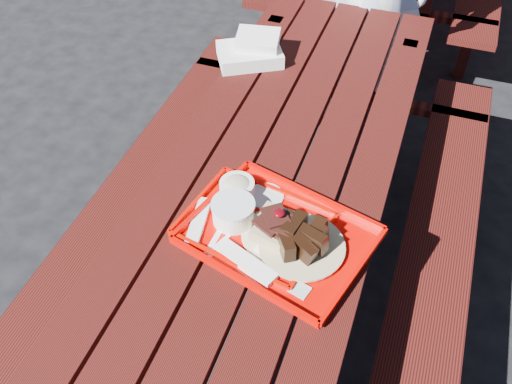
# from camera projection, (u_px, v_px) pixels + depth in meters

# --- Properties ---
(ground) EXTENTS (60.00, 60.00, 0.00)m
(ground) POSITION_uv_depth(u_px,v_px,m) (268.00, 304.00, 2.38)
(ground) COLOR black
(ground) RESTS_ON ground
(picnic_table_near) EXTENTS (1.41, 2.40, 0.75)m
(picnic_table_near) POSITION_uv_depth(u_px,v_px,m) (270.00, 215.00, 1.98)
(picnic_table_near) COLOR #44130D
(picnic_table_near) RESTS_ON ground
(near_tray) EXTENTS (0.46, 0.38, 0.13)m
(near_tray) POSITION_uv_depth(u_px,v_px,m) (257.00, 217.00, 1.68)
(near_tray) COLOR red
(near_tray) RESTS_ON picnic_table_near
(far_tray) EXTENTS (0.59, 0.51, 0.09)m
(far_tray) POSITION_uv_depth(u_px,v_px,m) (275.00, 234.00, 1.64)
(far_tray) COLOR #DA0600
(far_tray) RESTS_ON picnic_table_near
(white_cloth) EXTENTS (0.30, 0.28, 0.10)m
(white_cloth) POSITION_uv_depth(u_px,v_px,m) (252.00, 51.00, 2.28)
(white_cloth) COLOR white
(white_cloth) RESTS_ON picnic_table_near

